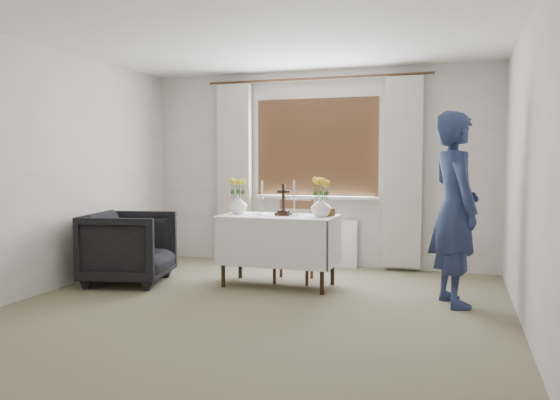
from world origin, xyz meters
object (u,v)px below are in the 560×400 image
(armchair, at_px, (129,247))
(flower_vase_left, at_px, (238,204))
(altar_table, at_px, (278,251))
(wooden_chair, at_px, (294,241))
(wooden_cross, at_px, (284,200))
(person, at_px, (455,209))
(flower_vase_right, at_px, (321,207))

(armchair, distance_m, flower_vase_left, 1.28)
(altar_table, height_order, armchair, armchair)
(altar_table, height_order, wooden_chair, wooden_chair)
(altar_table, height_order, flower_vase_left, flower_vase_left)
(wooden_cross, bearing_deg, person, -0.53)
(altar_table, bearing_deg, person, -7.27)
(altar_table, bearing_deg, wooden_chair, 72.03)
(altar_table, bearing_deg, wooden_cross, 13.70)
(armchair, height_order, flower_vase_right, flower_vase_right)
(person, distance_m, flower_vase_left, 2.29)
(person, xyz_separation_m, wooden_cross, (-1.74, 0.24, 0.03))
(altar_table, bearing_deg, flower_vase_left, 175.49)
(wooden_chair, xyz_separation_m, flower_vase_right, (0.38, -0.27, 0.41))
(armchair, relative_size, flower_vase_left, 4.16)
(wooden_chair, distance_m, person, 1.83)
(person, height_order, flower_vase_left, person)
(armchair, bearing_deg, flower_vase_left, -81.74)
(person, bearing_deg, flower_vase_left, 60.48)
(armchair, height_order, flower_vase_left, flower_vase_left)
(wooden_chair, height_order, wooden_cross, wooden_cross)
(armchair, bearing_deg, altar_table, -88.83)
(altar_table, distance_m, wooden_chair, 0.30)
(person, distance_m, flower_vase_right, 1.35)
(flower_vase_right, bearing_deg, flower_vase_left, 177.69)
(altar_table, relative_size, wooden_cross, 3.65)
(wooden_chair, relative_size, flower_vase_right, 4.24)
(armchair, relative_size, wooden_cross, 2.56)
(wooden_cross, height_order, flower_vase_left, wooden_cross)
(wooden_chair, relative_size, wooden_cross, 2.67)
(wooden_chair, xyz_separation_m, armchair, (-1.69, -0.65, -0.06))
(altar_table, distance_m, armchair, 1.64)
(flower_vase_left, height_order, flower_vase_right, flower_vase_right)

